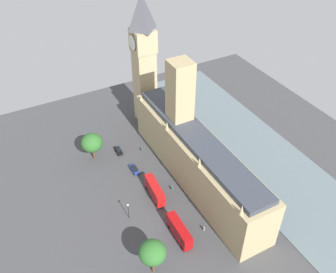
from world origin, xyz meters
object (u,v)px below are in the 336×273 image
Objects in this scene: double_decker_bus_midblock at (179,231)px; plane_tree_trailing at (92,143)px; parliament_building at (195,154)px; pedestrian_corner at (142,149)px; plane_tree_far_end at (153,253)px; clock_tower at (144,59)px; street_lamp_opposite_hall at (128,208)px; street_lamp_slot_10 at (92,144)px; pedestrian_by_river_gate at (204,229)px; car_black_under_trees at (118,150)px; car_blue_leading at (134,169)px; double_decker_bus_kerbside at (155,190)px; pedestrian_near_tower at (172,188)px.

plane_tree_trailing is (9.55, -40.61, 4.34)m from double_decker_bus_midblock.
pedestrian_corner is at bearing -64.65° from parliament_building.
plane_tree_trailing is 0.93× the size of plane_tree_far_end.
clock_tower reaches higher than double_decker_bus_midblock.
street_lamp_opposite_hall is 0.81× the size of street_lamp_slot_10.
double_decker_bus_midblock is 41.94m from plane_tree_trailing.
pedestrian_by_river_gate is at bearing 111.57° from plane_tree_trailing.
plane_tree_far_end reaches higher than car_black_under_trees.
street_lamp_opposite_hall is at bearing -118.67° from car_blue_leading.
double_decker_bus_kerbside reaches higher than car_blue_leading.
double_decker_bus_kerbside is 6.48× the size of pedestrian_corner.
plane_tree_trailing is at bearing -62.58° from double_decker_bus_kerbside.
plane_tree_trailing is (8.36, -0.74, 6.09)m from car_black_under_trees.
clock_tower is 6.96× the size of street_lamp_slot_10.
car_black_under_trees is 0.43× the size of plane_tree_trailing.
plane_tree_far_end reaches higher than street_lamp_slot_10.
double_decker_bus_midblock is 6.76× the size of pedestrian_by_river_gate.
double_decker_bus_kerbside is at bearing 68.13° from clock_tower.
street_lamp_slot_10 is at bearing -97.72° from plane_tree_trailing.
parliament_building is at bearing 128.96° from car_black_under_trees.
pedestrian_by_river_gate is at bearing 80.99° from clock_tower.
plane_tree_trailing reaches higher than car_black_under_trees.
plane_tree_far_end is at bearing -149.32° from double_decker_bus_midblock.
car_black_under_trees is at bearing 43.02° from pedestrian_corner.
plane_tree_far_end is at bearing 42.30° from parliament_building.
clock_tower is 33.87m from street_lamp_slot_10.
plane_tree_trailing is 1.78× the size of street_lamp_opposite_hall.
car_black_under_trees is 9.38m from street_lamp_slot_10.
parliament_building is 5.69× the size of plane_tree_far_end.
pedestrian_by_river_gate is at bearing 140.07° from street_lamp_opposite_hall.
double_decker_bus_midblock is at bearing 73.56° from clock_tower.
pedestrian_corner reaches higher than pedestrian_by_river_gate.
double_decker_bus_kerbside is 10.88m from street_lamp_opposite_hall.
street_lamp_slot_10 is (0.01, -30.21, 0.81)m from street_lamp_opposite_hall.
parliament_building is 33.91m from plane_tree_trailing.
car_blue_leading is at bearing 91.86° from double_decker_bus_midblock.
street_lamp_opposite_hall is at bearing 90.53° from plane_tree_trailing.
clock_tower is 60.37m from pedestrian_by_river_gate.
plane_tree_far_end is 1.55× the size of street_lamp_slot_10.
clock_tower is at bearing -156.79° from street_lamp_slot_10.
street_lamp_slot_10 reaches higher than pedestrian_near_tower.
parliament_building is 38.80m from clock_tower.
street_lamp_slot_10 reaches higher than pedestrian_corner.
clock_tower is 45.80m from double_decker_bus_kerbside.
double_decker_bus_midblock is 1.52× the size of street_lamp_slot_10.
street_lamp_opposite_hall is (24.58, 5.36, -5.49)m from parliament_building.
car_blue_leading is 37.01m from plane_tree_far_end.
pedestrian_near_tower is 30.08m from plane_tree_trailing.
car_blue_leading reaches higher than pedestrian_corner.
pedestrian_by_river_gate is at bearing 110.42° from street_lamp_slot_10.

